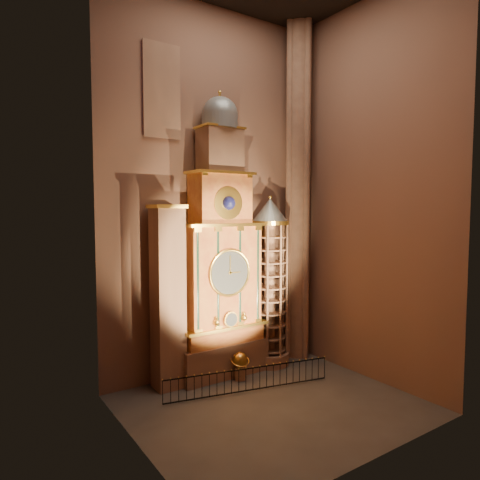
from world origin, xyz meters
TOP-DOWN VIEW (x-y plane):
  - floor at (0.00, 0.00)m, footprint 14.00×14.00m
  - wall_back at (0.00, 6.00)m, footprint 22.00×0.00m
  - wall_left at (-7.00, 0.00)m, footprint 0.00×22.00m
  - wall_right at (7.00, 0.00)m, footprint 0.00×22.00m
  - astronomical_clock at (0.00, 4.96)m, footprint 5.60×2.41m
  - portrait_tower at (-3.40, 4.98)m, footprint 1.80×1.60m
  - stair_turret at (3.50, 4.70)m, footprint 2.50×2.50m
  - gothic_pier at (6.10, 5.00)m, footprint 2.04×2.04m
  - stained_glass_window at (-3.20, 5.92)m, footprint 2.20×0.14m
  - celestial_globe at (0.46, 3.60)m, footprint 1.31×1.26m
  - iron_railing at (-0.05, 1.91)m, footprint 9.23×2.21m

SIDE VIEW (x-z plane):
  - floor at x=0.00m, z-range 0.00..0.00m
  - iron_railing at x=-0.05m, z-range 0.06..1.33m
  - celestial_globe at x=0.46m, z-range 0.16..1.79m
  - portrait_tower at x=-3.40m, z-range 0.05..10.25m
  - stair_turret at x=3.50m, z-range -0.13..10.67m
  - astronomical_clock at x=0.00m, z-range -1.67..15.03m
  - wall_back at x=0.00m, z-range 0.00..22.00m
  - wall_left at x=-7.00m, z-range 0.00..22.00m
  - wall_right at x=7.00m, z-range 0.00..22.00m
  - gothic_pier at x=6.10m, z-range 0.00..22.00m
  - stained_glass_window at x=-3.20m, z-range 13.90..19.10m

